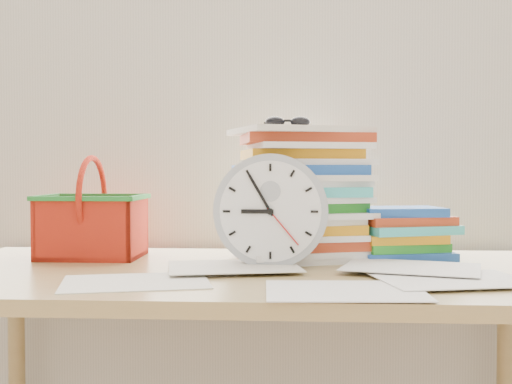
# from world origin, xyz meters

# --- Properties ---
(curtain) EXTENTS (2.40, 0.01, 2.50)m
(curtain) POSITION_xyz_m (0.00, 1.98, 1.30)
(curtain) COLOR beige
(curtain) RESTS_ON room_shell
(desk) EXTENTS (1.40, 0.70, 0.75)m
(desk) POSITION_xyz_m (0.00, 1.60, 0.68)
(desk) COLOR #9D8149
(desk) RESTS_ON ground
(paper_stack) EXTENTS (0.38, 0.35, 0.31)m
(paper_stack) POSITION_xyz_m (0.12, 1.76, 0.91)
(paper_stack) COLOR white
(paper_stack) RESTS_ON desk
(clock) EXTENTS (0.25, 0.05, 0.25)m
(clock) POSITION_xyz_m (0.05, 1.63, 0.88)
(clock) COLOR #A5ABB3
(clock) RESTS_ON desk
(sunglasses) EXTENTS (0.12, 0.11, 0.03)m
(sunglasses) POSITION_xyz_m (0.09, 1.73, 1.08)
(sunglasses) COLOR black
(sunglasses) RESTS_ON paper_stack
(book_stack) EXTENTS (0.28, 0.24, 0.12)m
(book_stack) POSITION_xyz_m (0.37, 1.78, 0.81)
(book_stack) COLOR white
(book_stack) RESTS_ON desk
(basket) EXTENTS (0.25, 0.19, 0.24)m
(basket) POSITION_xyz_m (-0.39, 1.76, 0.87)
(basket) COLOR red
(basket) RESTS_ON desk
(scattered_papers) EXTENTS (1.26, 0.42, 0.02)m
(scattered_papers) POSITION_xyz_m (0.00, 1.60, 0.76)
(scattered_papers) COLOR white
(scattered_papers) RESTS_ON desk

